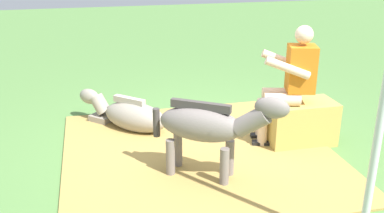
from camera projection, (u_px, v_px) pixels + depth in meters
The scene contains 8 objects.
ground_plane at pixel (212, 149), 5.07m from camera, with size 24.00×24.00×0.00m, color #568442.
hay_patch at pixel (199, 153), 4.94m from camera, with size 2.95×2.88×0.02m, color #AD8C47.
hay_bale at pixel (300, 123), 5.14m from camera, with size 0.78×0.43×0.51m, color tan.
person_seated at pixel (290, 80), 4.95m from camera, with size 0.71×0.53×1.39m.
pony_standing at pixel (209, 126), 4.26m from camera, with size 1.18×0.90×0.93m.
pony_lying at pixel (129, 115), 5.55m from camera, with size 1.16×1.11×0.42m.
soda_bottle at pixel (334, 115), 5.71m from camera, with size 0.07×0.07×0.26m.
tent_pole_left at pixel (384, 101), 2.97m from camera, with size 0.06×0.06×2.46m, color silver.
Camera 1 is at (1.27, 4.40, 2.24)m, focal length 41.47 mm.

